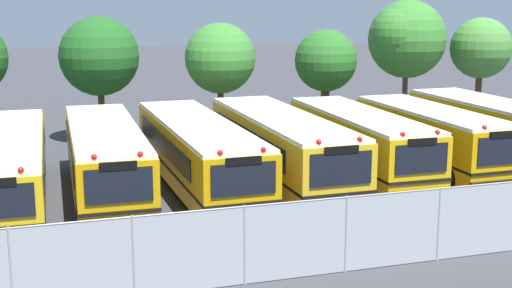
{
  "coord_description": "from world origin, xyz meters",
  "views": [
    {
      "loc": [
        -9.01,
        -25.05,
        7.07
      ],
      "look_at": [
        -1.03,
        0.0,
        1.6
      ],
      "focal_mm": 49.78,
      "sensor_mm": 36.0,
      "label": 1
    }
  ],
  "objects_px": {
    "school_bus_0": "(8,166)",
    "school_bus_4": "(359,141)",
    "tree_2": "(101,55)",
    "tree_6": "(479,49)",
    "school_bus_6": "(502,131)",
    "school_bus_5": "(431,137)",
    "tree_4": "(325,60)",
    "school_bus_2": "(198,152)",
    "school_bus_3": "(281,146)",
    "school_bus_1": "(105,158)",
    "tree_3": "(219,58)",
    "tree_5": "(405,38)"
  },
  "relations": [
    {
      "from": "school_bus_0",
      "to": "school_bus_4",
      "type": "distance_m",
      "value": 13.28
    },
    {
      "from": "school_bus_4",
      "to": "tree_2",
      "type": "distance_m",
      "value": 13.89
    },
    {
      "from": "tree_6",
      "to": "school_bus_4",
      "type": "bearing_deg",
      "value": -141.41
    },
    {
      "from": "school_bus_0",
      "to": "school_bus_6",
      "type": "relative_size",
      "value": 1.06
    },
    {
      "from": "school_bus_5",
      "to": "tree_2",
      "type": "relative_size",
      "value": 1.5
    },
    {
      "from": "school_bus_6",
      "to": "tree_4",
      "type": "height_order",
      "value": "tree_4"
    },
    {
      "from": "school_bus_2",
      "to": "school_bus_3",
      "type": "height_order",
      "value": "school_bus_3"
    },
    {
      "from": "school_bus_1",
      "to": "tree_3",
      "type": "xyz_separation_m",
      "value": [
        6.54,
        8.81,
        2.68
      ]
    },
    {
      "from": "school_bus_4",
      "to": "tree_2",
      "type": "relative_size",
      "value": 1.61
    },
    {
      "from": "school_bus_4",
      "to": "school_bus_3",
      "type": "bearing_deg",
      "value": 3.78
    },
    {
      "from": "school_bus_6",
      "to": "tree_3",
      "type": "bearing_deg",
      "value": -42.17
    },
    {
      "from": "school_bus_2",
      "to": "school_bus_5",
      "type": "relative_size",
      "value": 1.26
    },
    {
      "from": "school_bus_4",
      "to": "tree_5",
      "type": "distance_m",
      "value": 13.23
    },
    {
      "from": "tree_4",
      "to": "tree_2",
      "type": "bearing_deg",
      "value": 172.22
    },
    {
      "from": "tree_6",
      "to": "school_bus_2",
      "type": "bearing_deg",
      "value": -153.02
    },
    {
      "from": "school_bus_5",
      "to": "tree_4",
      "type": "height_order",
      "value": "tree_4"
    },
    {
      "from": "school_bus_0",
      "to": "school_bus_2",
      "type": "distance_m",
      "value": 6.71
    },
    {
      "from": "school_bus_3",
      "to": "tree_6",
      "type": "height_order",
      "value": "tree_6"
    },
    {
      "from": "school_bus_2",
      "to": "tree_4",
      "type": "height_order",
      "value": "tree_4"
    },
    {
      "from": "school_bus_1",
      "to": "tree_3",
      "type": "bearing_deg",
      "value": -125.03
    },
    {
      "from": "school_bus_0",
      "to": "tree_3",
      "type": "xyz_separation_m",
      "value": [
        9.82,
        8.69,
        2.75
      ]
    },
    {
      "from": "school_bus_5",
      "to": "tree_3",
      "type": "xyz_separation_m",
      "value": [
        -6.69,
        8.82,
        2.69
      ]
    },
    {
      "from": "tree_3",
      "to": "tree_5",
      "type": "relative_size",
      "value": 0.84
    },
    {
      "from": "tree_5",
      "to": "tree_3",
      "type": "bearing_deg",
      "value": -172.36
    },
    {
      "from": "school_bus_4",
      "to": "tree_3",
      "type": "height_order",
      "value": "tree_3"
    },
    {
      "from": "school_bus_3",
      "to": "tree_2",
      "type": "xyz_separation_m",
      "value": [
        -5.61,
        10.36,
        2.82
      ]
    },
    {
      "from": "school_bus_6",
      "to": "tree_3",
      "type": "xyz_separation_m",
      "value": [
        -10.08,
        8.84,
        2.65
      ]
    },
    {
      "from": "tree_5",
      "to": "school_bus_2",
      "type": "bearing_deg",
      "value": -144.56
    },
    {
      "from": "school_bus_4",
      "to": "tree_4",
      "type": "distance_m",
      "value": 9.27
    },
    {
      "from": "school_bus_3",
      "to": "tree_6",
      "type": "distance_m",
      "value": 18.45
    },
    {
      "from": "school_bus_3",
      "to": "school_bus_4",
      "type": "relative_size",
      "value": 1.11
    },
    {
      "from": "school_bus_2",
      "to": "tree_5",
      "type": "xyz_separation_m",
      "value": [
        14.21,
        10.12,
        3.4
      ]
    },
    {
      "from": "school_bus_6",
      "to": "school_bus_1",
      "type": "bearing_deg",
      "value": -1.0
    },
    {
      "from": "tree_4",
      "to": "school_bus_4",
      "type": "bearing_deg",
      "value": -104.06
    },
    {
      "from": "school_bus_3",
      "to": "tree_2",
      "type": "height_order",
      "value": "tree_2"
    },
    {
      "from": "school_bus_5",
      "to": "tree_5",
      "type": "distance_m",
      "value": 11.72
    },
    {
      "from": "school_bus_6",
      "to": "tree_3",
      "type": "height_order",
      "value": "tree_3"
    },
    {
      "from": "school_bus_2",
      "to": "school_bus_4",
      "type": "bearing_deg",
      "value": 178.05
    },
    {
      "from": "school_bus_0",
      "to": "school_bus_1",
      "type": "relative_size",
      "value": 1.08
    },
    {
      "from": "tree_4",
      "to": "school_bus_5",
      "type": "bearing_deg",
      "value": -83.04
    },
    {
      "from": "school_bus_1",
      "to": "tree_2",
      "type": "xyz_separation_m",
      "value": [
        0.99,
        10.24,
        2.85
      ]
    },
    {
      "from": "school_bus_0",
      "to": "school_bus_3",
      "type": "relative_size",
      "value": 1.06
    },
    {
      "from": "school_bus_1",
      "to": "school_bus_6",
      "type": "xyz_separation_m",
      "value": [
        16.61,
        -0.02,
        0.03
      ]
    },
    {
      "from": "school_bus_0",
      "to": "tree_6",
      "type": "xyz_separation_m",
      "value": [
        25.32,
        9.53,
        2.78
      ]
    },
    {
      "from": "school_bus_3",
      "to": "tree_2",
      "type": "relative_size",
      "value": 1.79
    },
    {
      "from": "tree_5",
      "to": "school_bus_4",
      "type": "bearing_deg",
      "value": -126.72
    },
    {
      "from": "school_bus_3",
      "to": "school_bus_4",
      "type": "xyz_separation_m",
      "value": [
        3.38,
        0.17,
        -0.05
      ]
    },
    {
      "from": "tree_2",
      "to": "school_bus_1",
      "type": "bearing_deg",
      "value": -95.54
    },
    {
      "from": "school_bus_2",
      "to": "tree_4",
      "type": "distance_m",
      "value": 12.46
    },
    {
      "from": "school_bus_2",
      "to": "school_bus_4",
      "type": "relative_size",
      "value": 1.17
    }
  ]
}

